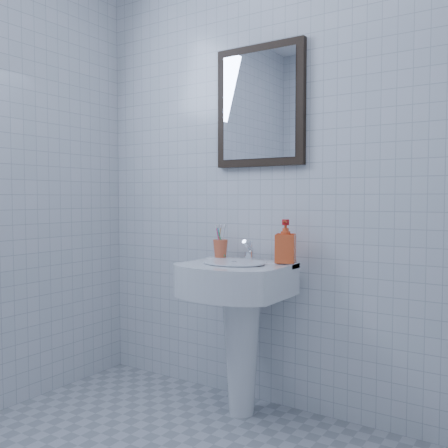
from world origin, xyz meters
The scene contains 6 objects.
wall_back centered at (0.00, 1.20, 1.25)m, with size 2.20×0.02×2.50m, color silver.
washbasin centered at (-0.06, 0.98, 0.52)m, with size 0.50×0.37×0.77m.
faucet centered at (-0.06, 1.07, 0.81)m, with size 0.04×0.09×0.11m.
toothbrush_cup centered at (-0.25, 1.09, 0.81)m, with size 0.08×0.08×0.09m, color #D65B36, non-canonical shape.
soap_dispenser centered at (0.14, 1.08, 0.87)m, with size 0.09×0.10×0.21m, color red.
wall_mirror centered at (-0.06, 1.18, 1.55)m, with size 0.50×0.04×0.62m.
Camera 1 is at (1.21, -1.08, 1.08)m, focal length 40.00 mm.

